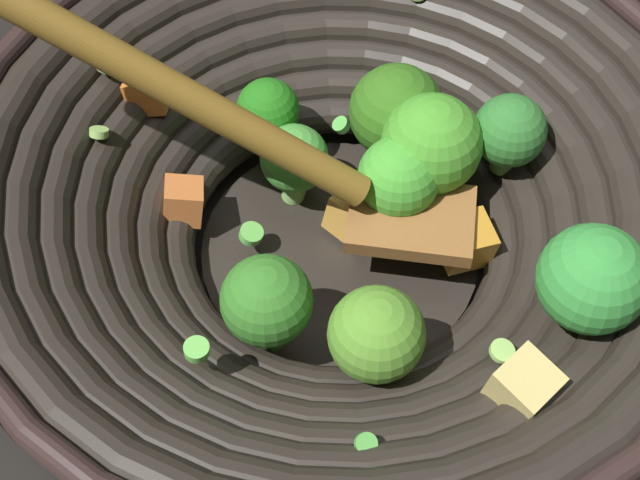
# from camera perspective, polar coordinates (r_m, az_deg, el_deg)

# --- Properties ---
(ground_plane) EXTENTS (4.00, 4.00, 0.00)m
(ground_plane) POSITION_cam_1_polar(r_m,az_deg,el_deg) (0.55, 1.23, -1.11)
(ground_plane) COLOR black
(wok) EXTENTS (0.42, 0.45, 0.21)m
(wok) POSITION_cam_1_polar(r_m,az_deg,el_deg) (0.50, 1.54, 3.04)
(wok) COLOR black
(wok) RESTS_ON ground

